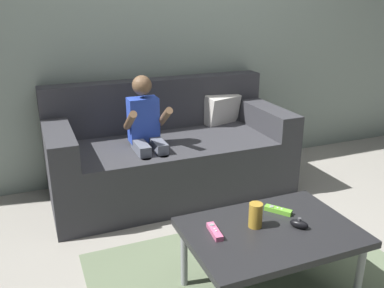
{
  "coord_description": "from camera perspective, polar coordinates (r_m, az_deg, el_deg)",
  "views": [
    {
      "loc": [
        -1.15,
        -1.6,
        1.43
      ],
      "look_at": [
        -0.29,
        0.52,
        0.61
      ],
      "focal_mm": 38.72,
      "sensor_mm": 36.0,
      "label": 1
    }
  ],
  "objects": [
    {
      "name": "soda_can",
      "position": [
        2.02,
        8.75,
        -9.67
      ],
      "size": [
        0.07,
        0.07,
        0.12
      ],
      "primitive_type": "cylinder",
      "color": "#B78C2D",
      "rests_on": "coffee_table"
    },
    {
      "name": "couch",
      "position": [
        3.15,
        -3.11,
        -1.35
      ],
      "size": [
        1.76,
        0.8,
        0.82
      ],
      "color": "#38383D",
      "rests_on": "ground"
    },
    {
      "name": "game_remote_lime_near_edge",
      "position": [
        2.19,
        11.77,
        -8.91
      ],
      "size": [
        0.11,
        0.13,
        0.03
      ],
      "color": "#72C638",
      "rests_on": "coffee_table"
    },
    {
      "name": "ground_plane",
      "position": [
        2.43,
        11.46,
        -16.67
      ],
      "size": [
        9.75,
        9.75,
        0.0
      ],
      "primitive_type": "plane",
      "color": "#9E998E"
    },
    {
      "name": "coffee_table",
      "position": [
        2.06,
        10.79,
        -12.3
      ],
      "size": [
        0.81,
        0.56,
        0.38
      ],
      "color": "#232326",
      "rests_on": "ground"
    },
    {
      "name": "wall_back",
      "position": [
        3.39,
        -2.36,
        16.69
      ],
      "size": [
        4.87,
        0.05,
        2.5
      ],
      "primitive_type": "cube",
      "color": "gray",
      "rests_on": "ground"
    },
    {
      "name": "nunchuk_black",
      "position": [
        2.07,
        14.53,
        -10.61
      ],
      "size": [
        0.09,
        0.1,
        0.05
      ],
      "color": "black",
      "rests_on": "coffee_table"
    },
    {
      "name": "person_seated_on_couch",
      "position": [
        2.85,
        -6.2,
        1.41
      ],
      "size": [
        0.29,
        0.36,
        0.93
      ],
      "color": "slate",
      "rests_on": "ground"
    },
    {
      "name": "game_remote_pink_far_corner",
      "position": [
        1.97,
        3.14,
        -11.94
      ],
      "size": [
        0.05,
        0.14,
        0.03
      ],
      "color": "pink",
      "rests_on": "coffee_table"
    }
  ]
}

